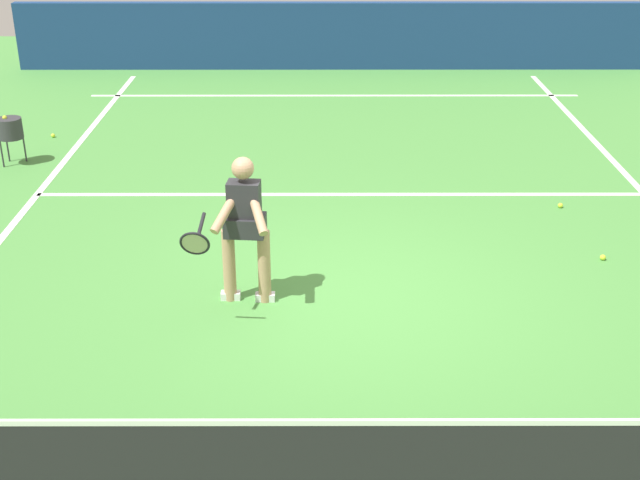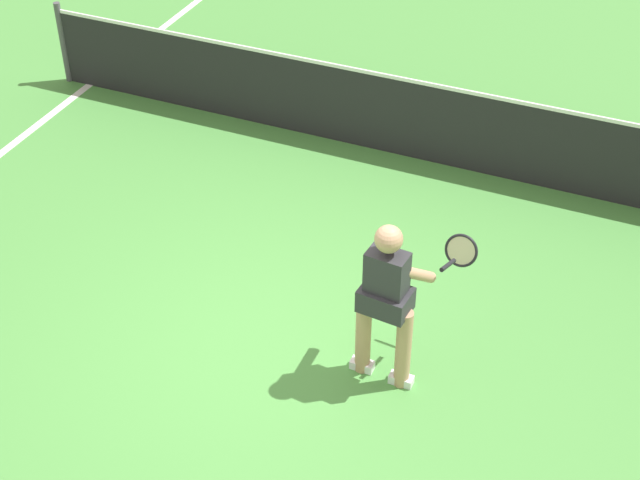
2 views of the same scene
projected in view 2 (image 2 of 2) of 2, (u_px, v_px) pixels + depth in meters
ground_plane at (266, 348)px, 8.37m from camera, size 27.08×27.08×0.00m
court_net at (400, 116)px, 10.56m from camera, size 8.88×0.08×1.04m
tennis_player at (388, 297)px, 7.61m from camera, size 0.83×0.92×1.55m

